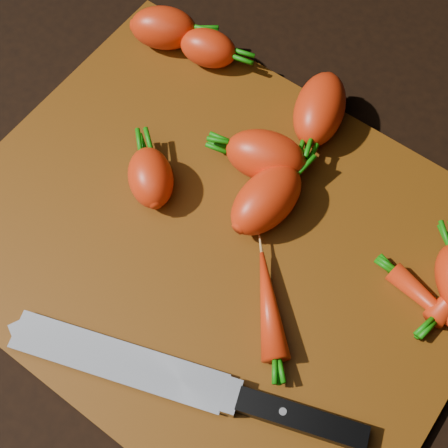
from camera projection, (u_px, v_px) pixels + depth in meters
The scene contains 11 objects.
ground at pixel (218, 246), 0.62m from camera, with size 2.00×2.00×0.01m, color black.
cutting_board at pixel (218, 242), 0.61m from camera, with size 0.50×0.40×0.01m, color #562D08.
carrot_0 at pixel (164, 28), 0.69m from camera, with size 0.07×0.05×0.05m, color red.
carrot_1 at pixel (151, 178), 0.61m from camera, with size 0.06×0.04×0.04m, color red.
carrot_2 at pixel (320, 109), 0.64m from camera, with size 0.09×0.05×0.05m, color red.
carrot_3 at pixel (266, 200), 0.59m from camera, with size 0.09×0.05×0.05m, color red.
carrot_4 at pixel (266, 156), 0.61m from camera, with size 0.08×0.05×0.05m, color red.
carrot_5 at pixel (208, 48), 0.68m from camera, with size 0.06×0.04×0.04m, color red.
carrot_8 at pixel (442, 314), 0.56m from camera, with size 0.12×0.02×0.02m, color red.
carrot_9 at pixel (269, 304), 0.56m from camera, with size 0.10×0.03×0.03m, color red.
knife at pixel (139, 367), 0.54m from camera, with size 0.31×0.13×0.02m.
Camera 1 is at (0.15, -0.19, 0.56)m, focal length 50.00 mm.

